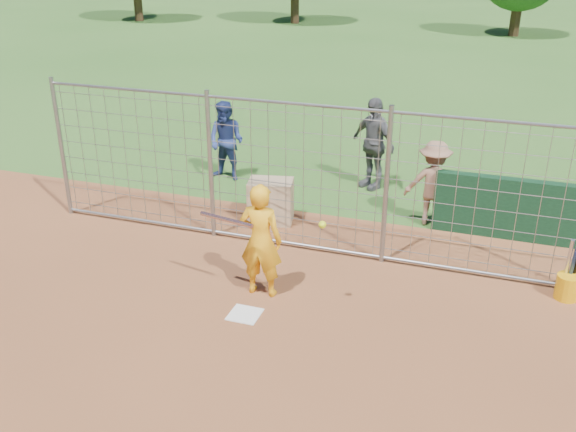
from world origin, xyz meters
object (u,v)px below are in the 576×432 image
at_px(bystander_b, 373,143).
at_px(bystander_a, 226,141).
at_px(bystander_c, 433,183).
at_px(bucket_with_bats, 568,284).
at_px(equipment_bin, 271,201).
at_px(batter, 261,241).

bearing_deg(bystander_b, bystander_a, -136.14).
relative_size(bystander_c, bucket_with_bats, 1.62).
bearing_deg(bucket_with_bats, equipment_bin, 167.18).
bearing_deg(bystander_b, bystander_c, -12.17).
distance_m(batter, bystander_c, 3.89).
relative_size(bystander_b, equipment_bin, 2.38).
distance_m(bystander_c, equipment_bin, 2.96).
relative_size(bystander_c, equipment_bin, 1.97).
xyz_separation_m(bystander_a, bucket_with_bats, (6.71, -2.91, -0.60)).
bearing_deg(bucket_with_bats, bystander_a, 156.54).
xyz_separation_m(bystander_a, equipment_bin, (1.66, -1.76, -0.45)).
bearing_deg(bystander_b, bucket_with_bats, -9.78).
height_order(bystander_b, equipment_bin, bystander_b).
bearing_deg(equipment_bin, bystander_c, 4.80).
bearing_deg(bystander_a, equipment_bin, -39.39).
xyz_separation_m(bystander_b, bystander_c, (1.42, -1.46, -0.16)).
bearing_deg(bystander_a, batter, -52.76).
xyz_separation_m(batter, bucket_with_bats, (4.28, 1.31, -0.62)).
xyz_separation_m(bystander_a, bystander_b, (3.04, 0.55, 0.10)).
distance_m(equipment_bin, bucket_with_bats, 5.18).
bearing_deg(bystander_a, bystander_b, 17.67).
xyz_separation_m(batter, bystander_a, (-2.42, 4.22, -0.02)).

